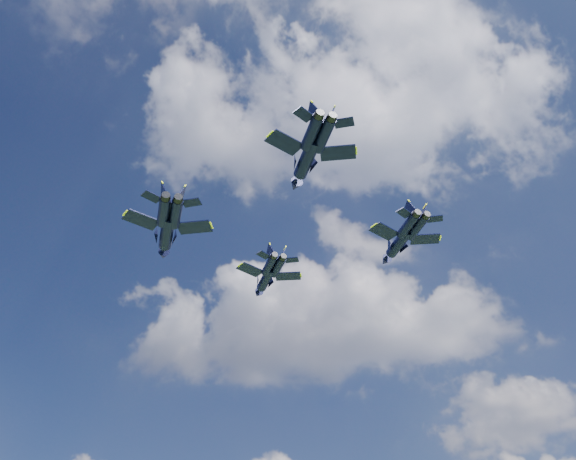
{
  "coord_description": "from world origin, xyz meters",
  "views": [
    {
      "loc": [
        10.2,
        -75.35,
        3.41
      ],
      "look_at": [
        -6.77,
        3.93,
        63.41
      ],
      "focal_mm": 40.0,
      "sensor_mm": 36.0,
      "label": 1
    }
  ],
  "objects_px": {
    "jet_right": "(398,244)",
    "jet_slot": "(306,160)",
    "jet_lead": "(265,280)",
    "jet_left": "(167,234)"
  },
  "relations": [
    {
      "from": "jet_right",
      "to": "jet_slot",
      "type": "distance_m",
      "value": 23.98
    },
    {
      "from": "jet_lead",
      "to": "jet_left",
      "type": "xyz_separation_m",
      "value": [
        -10.64,
        -20.38,
        -2.78
      ]
    },
    {
      "from": "jet_lead",
      "to": "jet_slot",
      "type": "relative_size",
      "value": 0.89
    },
    {
      "from": "jet_slot",
      "to": "jet_lead",
      "type": "bearing_deg",
      "value": 86.9
    },
    {
      "from": "jet_lead",
      "to": "jet_slot",
      "type": "distance_m",
      "value": 31.15
    },
    {
      "from": "jet_right",
      "to": "jet_lead",
      "type": "bearing_deg",
      "value": 134.19
    },
    {
      "from": "jet_left",
      "to": "jet_slot",
      "type": "distance_m",
      "value": 25.0
    },
    {
      "from": "jet_lead",
      "to": "jet_left",
      "type": "relative_size",
      "value": 0.86
    },
    {
      "from": "jet_right",
      "to": "jet_slot",
      "type": "relative_size",
      "value": 0.92
    },
    {
      "from": "jet_lead",
      "to": "jet_right",
      "type": "bearing_deg",
      "value": -46.56
    }
  ]
}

